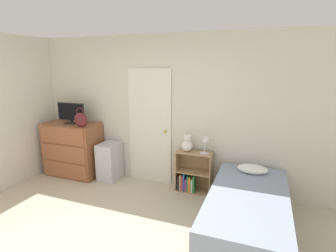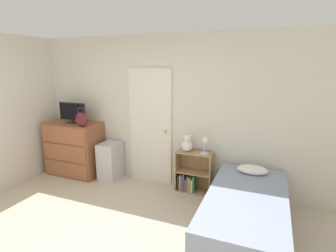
% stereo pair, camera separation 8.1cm
% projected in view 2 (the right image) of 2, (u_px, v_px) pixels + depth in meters
% --- Properties ---
extents(wall_back, '(10.00, 0.06, 2.55)m').
position_uv_depth(wall_back, '(152.00, 111.00, 4.55)').
color(wall_back, beige).
rests_on(wall_back, ground_plane).
extents(door_closed, '(0.79, 0.09, 2.00)m').
position_uv_depth(door_closed, '(150.00, 127.00, 4.57)').
color(door_closed, silver).
rests_on(door_closed, ground_plane).
extents(dresser, '(1.04, 0.54, 1.00)m').
position_uv_depth(dresser, '(74.00, 149.00, 4.99)').
color(dresser, brown).
rests_on(dresser, ground_plane).
extents(tv, '(0.57, 0.16, 0.38)m').
position_uv_depth(tv, '(72.00, 112.00, 4.83)').
color(tv, black).
rests_on(tv, dresser).
extents(handbag, '(0.25, 0.11, 0.34)m').
position_uv_depth(handbag, '(82.00, 119.00, 4.55)').
color(handbag, '#591E23').
rests_on(handbag, dresser).
extents(storage_bin, '(0.33, 0.43, 0.67)m').
position_uv_depth(storage_bin, '(111.00, 161.00, 4.79)').
color(storage_bin, silver).
rests_on(storage_bin, ground_plane).
extents(bookshelf, '(0.59, 0.27, 0.68)m').
position_uv_depth(bookshelf, '(191.00, 176.00, 4.33)').
color(bookshelf, tan).
rests_on(bookshelf, ground_plane).
extents(teddy_bear, '(0.18, 0.18, 0.28)m').
position_uv_depth(teddy_bear, '(187.00, 144.00, 4.24)').
color(teddy_bear, silver).
rests_on(teddy_bear, bookshelf).
extents(desk_lamp, '(0.15, 0.14, 0.29)m').
position_uv_depth(desk_lamp, '(206.00, 142.00, 4.07)').
color(desk_lamp, silver).
rests_on(desk_lamp, bookshelf).
extents(bed, '(0.96, 1.98, 0.64)m').
position_uv_depth(bed, '(246.00, 214.00, 3.21)').
color(bed, brown).
rests_on(bed, ground_plane).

